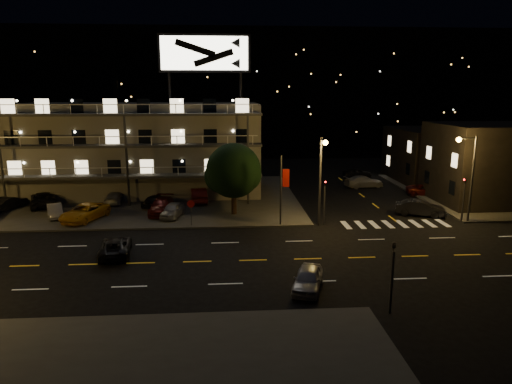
{
  "coord_description": "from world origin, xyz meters",
  "views": [
    {
      "loc": [
        0.08,
        -30.95,
        11.96
      ],
      "look_at": [
        2.76,
        8.0,
        3.26
      ],
      "focal_mm": 32.0,
      "sensor_mm": 36.0,
      "label": 1
    }
  ],
  "objects": [
    {
      "name": "side_car_3",
      "position": [
        18.61,
        31.11,
        0.68
      ],
      "size": [
        4.09,
        1.85,
        1.36
      ],
      "primitive_type": "imported",
      "rotation": [
        0.0,
        0.0,
        1.63
      ],
      "color": "black",
      "rests_on": "ground"
    },
    {
      "name": "side_car_0",
      "position": [
        19.01,
        10.9,
        0.76
      ],
      "size": [
        4.9,
        3.18,
        1.53
      ],
      "primitive_type": "imported",
      "rotation": [
        0.0,
        0.0,
        1.2
      ],
      "color": "black",
      "rests_on": "ground"
    },
    {
      "name": "road_car_west",
      "position": [
        -8.12,
        1.79,
        0.65
      ],
      "size": [
        2.77,
        4.93,
        1.3
      ],
      "primitive_type": "imported",
      "rotation": [
        0.0,
        0.0,
        3.28
      ],
      "color": "black",
      "rests_on": "ground"
    },
    {
      "name": "tree",
      "position": [
        0.85,
        12.29,
        4.27
      ],
      "size": [
        5.51,
        5.31,
        6.94
      ],
      "color": "black",
      "rests_on": "curb_nw"
    },
    {
      "name": "hill_backdrop",
      "position": [
        -5.94,
        68.78,
        11.55
      ],
      "size": [
        120.0,
        25.0,
        24.0
      ],
      "color": "black",
      "rests_on": "ground"
    },
    {
      "name": "lot_car_9",
      "position": [
        -2.82,
        17.5,
        0.92
      ],
      "size": [
        2.19,
        4.84,
        1.54
      ],
      "primitive_type": "imported",
      "rotation": [
        0.0,
        0.0,
        3.27
      ],
      "color": "#4F100B",
      "rests_on": "curb_nw"
    },
    {
      "name": "lot_car_2",
      "position": [
        -13.04,
        11.04,
        0.89
      ],
      "size": [
        4.16,
        5.87,
        1.48
      ],
      "primitive_type": "imported",
      "rotation": [
        0.0,
        0.0,
        -0.35
      ],
      "color": "orange",
      "rests_on": "curb_nw"
    },
    {
      "name": "signal_ne",
      "position": [
        22.0,
        8.5,
        2.57
      ],
      "size": [
        0.27,
        0.2,
        4.6
      ],
      "color": "#2D2D30",
      "rests_on": "ground"
    },
    {
      "name": "lot_car_7",
      "position": [
        -11.76,
        17.5,
        0.76
      ],
      "size": [
        1.78,
        4.26,
        1.23
      ],
      "primitive_type": "imported",
      "rotation": [
        0.0,
        0.0,
        3.16
      ],
      "color": "#9A9AA0",
      "rests_on": "curb_nw"
    },
    {
      "name": "stop_sign",
      "position": [
        -3.0,
        8.57,
        1.71
      ],
      "size": [
        0.91,
        0.11,
        2.61
      ],
      "color": "#2D2D30",
      "rests_on": "ground"
    },
    {
      "name": "lot_car_6",
      "position": [
        -18.89,
        16.73,
        0.89
      ],
      "size": [
        4.19,
        5.88,
        1.49
      ],
      "primitive_type": "imported",
      "rotation": [
        0.0,
        0.0,
        3.5
      ],
      "color": "black",
      "rests_on": "curb_nw"
    },
    {
      "name": "lot_car_1",
      "position": [
        -16.19,
        12.3,
        0.76
      ],
      "size": [
        2.62,
        3.95,
        1.23
      ],
      "primitive_type": "imported",
      "rotation": [
        0.0,
        0.0,
        0.39
      ],
      "color": "#9A9AA0",
      "rests_on": "curb_nw"
    },
    {
      "name": "ground",
      "position": [
        0.0,
        0.0,
        0.0
      ],
      "size": [
        140.0,
        140.0,
        0.0
      ],
      "primitive_type": "plane",
      "color": "black",
      "rests_on": "ground"
    },
    {
      "name": "curb_nw",
      "position": [
        -14.0,
        20.0,
        0.07
      ],
      "size": [
        44.0,
        24.0,
        0.15
      ],
      "primitive_type": "cube",
      "color": "#3B3B38",
      "rests_on": "ground"
    },
    {
      "name": "banner_north",
      "position": [
        5.09,
        8.4,
        3.43
      ],
      "size": [
        0.83,
        0.16,
        6.4
      ],
      "color": "#2D2D30",
      "rests_on": "ground"
    },
    {
      "name": "side_bldg_front",
      "position": [
        29.99,
        16.0,
        4.25
      ],
      "size": [
        14.06,
        10.0,
        8.5
      ],
      "color": "black",
      "rests_on": "ground"
    },
    {
      "name": "side_car_1",
      "position": [
        23.45,
        19.54,
        0.61
      ],
      "size": [
        4.78,
        3.04,
        1.23
      ],
      "primitive_type": "imported",
      "rotation": [
        0.0,
        0.0,
        1.33
      ],
      "color": "#4F100B",
      "rests_on": "ground"
    },
    {
      "name": "side_car_2",
      "position": [
        17.56,
        24.47,
        0.72
      ],
      "size": [
        5.27,
        2.9,
        1.45
      ],
      "primitive_type": "imported",
      "rotation": [
        0.0,
        0.0,
        1.75
      ],
      "color": "#9A9AA0",
      "rests_on": "ground"
    },
    {
      "name": "lot_car_3",
      "position": [
        -6.19,
        12.97,
        0.89
      ],
      "size": [
        2.2,
        5.13,
        1.47
      ],
      "primitive_type": "imported",
      "rotation": [
        0.0,
        0.0,
        -0.03
      ],
      "color": "#4F100B",
      "rests_on": "curb_nw"
    },
    {
      "name": "streetlight_nc",
      "position": [
        8.5,
        7.94,
        4.96
      ],
      "size": [
        0.44,
        1.92,
        8.0
      ],
      "color": "#2D2D30",
      "rests_on": "ground"
    },
    {
      "name": "signal_nw",
      "position": [
        9.0,
        8.5,
        2.57
      ],
      "size": [
        0.2,
        0.27,
        4.6
      ],
      "color": "#2D2D30",
      "rests_on": "ground"
    },
    {
      "name": "side_bldg_back",
      "position": [
        29.99,
        28.0,
        3.5
      ],
      "size": [
        14.06,
        12.0,
        7.0
      ],
      "color": "black",
      "rests_on": "ground"
    },
    {
      "name": "curb_ne",
      "position": [
        30.0,
        20.0,
        0.07
      ],
      "size": [
        16.0,
        24.0,
        0.15
      ],
      "primitive_type": "cube",
      "color": "#3B3B38",
      "rests_on": "ground"
    },
    {
      "name": "road_car_east",
      "position": [
        5.06,
        -5.11,
        0.69
      ],
      "size": [
        2.76,
        4.32,
        1.37
      ],
      "primitive_type": "imported",
      "rotation": [
        0.0,
        0.0,
        -0.31
      ],
      "color": "#9A9AA0",
      "rests_on": "ground"
    },
    {
      "name": "motel",
      "position": [
        -9.94,
        23.88,
        5.34
      ],
      "size": [
        28.0,
        13.8,
        18.1
      ],
      "color": "gray",
      "rests_on": "ground"
    },
    {
      "name": "lot_car_4",
      "position": [
        -5.0,
        11.57,
        0.82
      ],
      "size": [
        2.31,
        4.14,
        1.33
      ],
      "primitive_type": "imported",
      "rotation": [
        0.0,
        0.0,
        -0.2
      ],
      "color": "#9A9AA0",
      "rests_on": "curb_nw"
    },
    {
      "name": "lot_car_8",
      "position": [
        -7.1,
        15.68,
        0.81
      ],
      "size": [
        3.0,
        4.18,
        1.32
      ],
      "primitive_type": "imported",
      "rotation": [
        0.0,
        0.0,
        2.72
      ],
      "color": "black",
      "rests_on": "curb_nw"
    },
    {
      "name": "streetlight_ne",
      "position": [
        22.14,
        8.3,
        4.96
      ],
      "size": [
        1.92,
        0.44,
        8.0
      ],
      "color": "#2D2D30",
      "rests_on": "ground"
    },
    {
      "name": "lot_car_5",
      "position": [
        -21.92,
        15.76,
        0.79
      ],
      "size": [
        2.52,
        4.12,
        1.28
      ],
      "primitive_type": "imported",
      "rotation": [
        0.0,
        0.0,
        2.82
      ],
      "color": "black",
      "rests_on": "curb_nw"
    },
    {
      "name": "signal_sw",
      "position": [
        9.0,
        -8.5,
        2.57
      ],
      "size": [
        0.2,
        0.27,
        4.6
      ],
      "color": "#2D2D30",
      "rests_on": "ground"
    }
  ]
}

